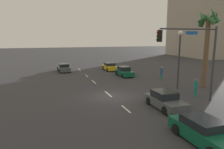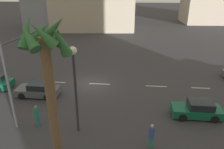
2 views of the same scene
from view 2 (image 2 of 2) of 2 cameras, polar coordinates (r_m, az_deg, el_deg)
ground_plane at (r=23.64m, az=-5.37°, el=-2.43°), size 220.00×220.00×0.00m
lane_stripe_1 at (r=24.41m, az=22.48°, el=-3.34°), size 1.90×0.14×0.01m
lane_stripe_2 at (r=23.43m, az=11.62°, el=-3.06°), size 2.21×0.14×0.01m
lane_stripe_3 at (r=23.50m, az=-3.33°, el=-2.50°), size 2.29×0.14×0.01m
lane_stripe_4 at (r=24.63m, az=-14.32°, el=-1.98°), size 1.87×0.14×0.01m
car_0 at (r=22.02m, az=-18.95°, el=-3.83°), size 4.05×1.94×1.38m
car_1 at (r=19.04m, az=21.72°, el=-8.63°), size 3.96×1.77×1.42m
traffic_signal at (r=17.76m, az=-23.00°, el=2.77°), size 0.76×5.64×6.64m
streetlamp at (r=14.49m, az=-9.93°, el=-0.15°), size 0.56×0.56×6.46m
pedestrian_1 at (r=17.48m, az=-19.27°, el=-10.15°), size 0.51×0.51×1.77m
pedestrian_3 at (r=14.89m, az=10.44°, el=-15.53°), size 0.47×0.47×1.76m
palm_tree_0 at (r=11.05m, az=-16.71°, el=2.14°), size 2.73×2.65×8.88m
building_0 at (r=52.83m, az=-5.06°, el=18.70°), size 19.53×12.50×12.47m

